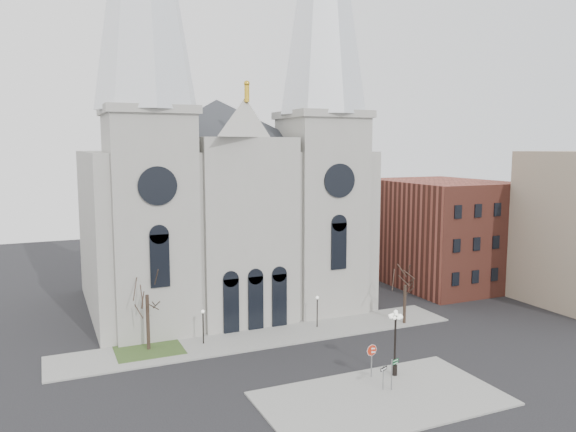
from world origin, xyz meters
name	(u,v)px	position (x,y,z in m)	size (l,w,h in m)	color
ground	(315,380)	(0.00, 0.00, 0.00)	(160.00, 160.00, 0.00)	black
sidewalk_near	(381,398)	(3.00, -5.00, 0.07)	(18.00, 10.00, 0.14)	gray
sidewalk_far	(265,337)	(0.00, 11.00, 0.07)	(40.00, 6.00, 0.14)	gray
grass_patch	(149,350)	(-11.00, 12.00, 0.09)	(6.00, 5.00, 0.18)	#354D21
cathedral	(225,147)	(0.00, 22.86, 18.48)	(33.00, 26.66, 54.00)	#9B9990
bg_building_brick	(441,232)	(30.00, 22.00, 7.00)	(14.00, 18.00, 14.00)	brown
tree_left	(147,291)	(-11.00, 12.00, 5.58)	(3.20, 3.20, 7.50)	black
tree_right	(405,283)	(15.00, 9.00, 4.47)	(3.20, 3.20, 6.00)	black
ped_lamp_left	(203,321)	(-6.00, 11.50, 2.33)	(0.32, 0.32, 3.26)	black
ped_lamp_right	(317,306)	(6.00, 11.50, 2.33)	(0.32, 0.32, 3.26)	black
stop_sign	(372,354)	(4.34, -1.47, 2.07)	(0.94, 0.32, 2.73)	slate
globe_lamp	(395,334)	(6.25, -1.92, 3.56)	(1.20, 1.20, 5.45)	black
one_way_sign	(383,373)	(3.86, -3.89, 1.45)	(0.78, 0.37, 1.89)	slate
street_name_sign	(392,372)	(4.51, -4.15, 1.56)	(0.75, 0.28, 2.42)	slate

